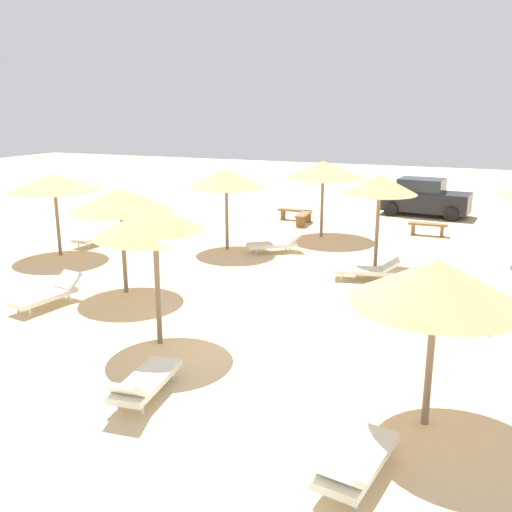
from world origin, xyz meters
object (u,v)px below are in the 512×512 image
at_px(lounger_0, 275,243).
at_px(parasol_4, 54,182).
at_px(parasol_7, 437,282).
at_px(bench_2, 295,212).
at_px(parasol_0, 226,178).
at_px(parasol_2, 121,200).
at_px(lounger_3, 489,307).
at_px(bench_1, 304,217).
at_px(lounger_1, 143,382).
at_px(bench_0, 428,227).
at_px(lounger_4, 96,235).
at_px(lounger_6, 368,270).
at_px(lounger_2, 48,294).
at_px(parasol_1, 154,222).
at_px(parked_car, 424,198).
at_px(lounger_7, 354,462).
at_px(parasol_6, 380,185).
at_px(parasol_9, 323,170).

bearing_deg(lounger_0, parasol_4, -154.24).
distance_m(parasol_7, bench_2, 16.97).
xyz_separation_m(parasol_0, parasol_2, (-0.49, -5.42, 0.02)).
xyz_separation_m(lounger_3, bench_1, (-7.57, 8.99, 0.03)).
bearing_deg(lounger_1, bench_0, 78.54).
distance_m(parasol_2, lounger_0, 6.52).
relative_size(lounger_4, lounger_6, 0.95).
bearing_deg(lounger_2, parasol_4, 128.26).
height_order(bench_1, bench_2, same).
distance_m(lounger_1, lounger_3, 8.45).
bearing_deg(parasol_1, parasol_0, 105.56).
bearing_deg(lounger_2, parasol_0, 76.70).
height_order(parasol_0, parked_car, parasol_0).
xyz_separation_m(lounger_6, lounger_7, (1.76, -9.28, 0.00)).
height_order(parasol_7, lounger_6, parasol_7).
relative_size(parasol_7, lounger_6, 1.38).
xyz_separation_m(lounger_2, bench_2, (2.16, 13.13, 0.03)).
xyz_separation_m(lounger_0, lounger_7, (5.43, -11.29, -0.00)).
height_order(parasol_1, parasol_2, parasol_1).
bearing_deg(parasol_6, lounger_6, -87.87).
bearing_deg(parasol_9, lounger_3, -48.69).
bearing_deg(parasol_6, parasol_7, -73.99).
height_order(parasol_1, lounger_2, parasol_1).
relative_size(parasol_2, parasol_7, 1.05).
xyz_separation_m(parasol_2, bench_1, (1.66, 10.64, -2.22)).
xyz_separation_m(parasol_0, parasol_9, (2.52, 3.31, 0.07)).
height_order(parasol_7, lounger_3, parasol_7).
relative_size(parasol_1, bench_2, 1.99).
xyz_separation_m(bench_0, parked_car, (-0.67, 4.37, 0.48)).
height_order(parasol_4, parked_car, parasol_4).
height_order(parasol_0, lounger_7, parasol_0).
distance_m(parasol_4, lounger_1, 11.16).
bearing_deg(lounger_4, parasol_6, 4.69).
xyz_separation_m(parasol_9, lounger_1, (0.74, -13.50, -2.30)).
height_order(lounger_2, parked_car, parked_car).
bearing_deg(lounger_6, parasol_4, -173.33).
distance_m(lounger_3, bench_2, 12.82).
bearing_deg(lounger_0, lounger_7, -64.31).
xyz_separation_m(lounger_2, lounger_4, (-3.16, 5.98, 0.01)).
bearing_deg(parasol_0, parasol_2, -95.16).
height_order(parasol_2, parasol_7, parasol_2).
xyz_separation_m(parasol_9, lounger_3, (6.23, -7.09, -2.30)).
relative_size(lounger_6, bench_2, 1.32).
bearing_deg(parasol_6, lounger_0, 171.15).
bearing_deg(lounger_6, parasol_6, 92.13).
distance_m(parasol_9, lounger_0, 3.89).
bearing_deg(parked_car, parasol_7, -83.26).
bearing_deg(lounger_2, lounger_7, -23.88).
bearing_deg(parasol_4, parasol_0, 30.79).
xyz_separation_m(parasol_6, lounger_1, (-2.10, -9.90, -2.32)).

